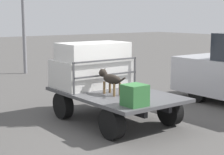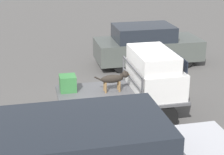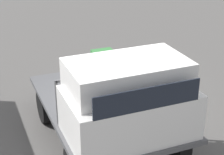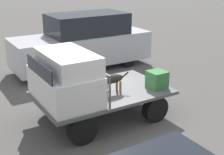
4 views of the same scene
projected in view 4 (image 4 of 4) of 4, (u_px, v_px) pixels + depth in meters
ground_plane at (103, 117)px, 8.40m from camera, size 80.00×80.00×0.00m
flatbed_truck at (103, 98)px, 8.22m from camera, size 3.43×2.09×0.75m
truck_cab at (65, 78)px, 7.45m from camera, size 1.23×1.97×1.19m
truck_headboard at (90, 75)px, 7.79m from camera, size 0.04×1.97×0.79m
dog at (109, 79)px, 7.89m from camera, size 1.03×0.23×0.62m
cargo_crate at (157, 79)px, 8.34m from camera, size 0.46×0.46×0.46m
parked_pickup_far at (83, 42)px, 12.18m from camera, size 5.39×1.93×2.15m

